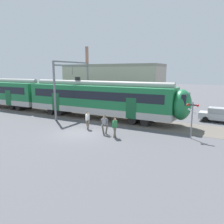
{
  "coord_description": "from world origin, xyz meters",
  "views": [
    {
      "loc": [
        11.33,
        -15.04,
        5.41
      ],
      "look_at": [
        1.71,
        2.8,
        1.6
      ],
      "focal_mm": 35.0,
      "sensor_mm": 36.0,
      "label": 1
    }
  ],
  "objects_px": {
    "pedestrian_grey": "(105,123)",
    "commuter_train": "(43,95)",
    "crossing_signal": "(192,114)",
    "parked_car_silver": "(219,115)",
    "pedestrian_white": "(88,119)",
    "pedestrian_green": "(115,126)"
  },
  "relations": [
    {
      "from": "pedestrian_green",
      "to": "commuter_train",
      "type": "bearing_deg",
      "value": 157.27
    },
    {
      "from": "commuter_train",
      "to": "pedestrian_grey",
      "type": "bearing_deg",
      "value": -23.02
    },
    {
      "from": "commuter_train",
      "to": "pedestrian_grey",
      "type": "distance_m",
      "value": 13.86
    },
    {
      "from": "parked_car_silver",
      "to": "crossing_signal",
      "type": "distance_m",
      "value": 7.81
    },
    {
      "from": "crossing_signal",
      "to": "parked_car_silver",
      "type": "bearing_deg",
      "value": 77.34
    },
    {
      "from": "pedestrian_white",
      "to": "parked_car_silver",
      "type": "xyz_separation_m",
      "value": [
        10.8,
        9.05,
        -0.18
      ]
    },
    {
      "from": "commuter_train",
      "to": "parked_car_silver",
      "type": "distance_m",
      "value": 21.69
    },
    {
      "from": "pedestrian_grey",
      "to": "pedestrian_green",
      "type": "distance_m",
      "value": 1.25
    },
    {
      "from": "parked_car_silver",
      "to": "pedestrian_grey",
      "type": "bearing_deg",
      "value": -130.86
    },
    {
      "from": "pedestrian_white",
      "to": "crossing_signal",
      "type": "distance_m",
      "value": 9.3
    },
    {
      "from": "pedestrian_grey",
      "to": "parked_car_silver",
      "type": "bearing_deg",
      "value": 49.14
    },
    {
      "from": "pedestrian_grey",
      "to": "commuter_train",
      "type": "bearing_deg",
      "value": 156.98
    },
    {
      "from": "pedestrian_white",
      "to": "pedestrian_green",
      "type": "height_order",
      "value": "same"
    },
    {
      "from": "pedestrian_grey",
      "to": "parked_car_silver",
      "type": "distance_m",
      "value": 12.97
    },
    {
      "from": "commuter_train",
      "to": "crossing_signal",
      "type": "distance_m",
      "value": 19.75
    },
    {
      "from": "pedestrian_white",
      "to": "crossing_signal",
      "type": "xyz_separation_m",
      "value": [
        9.11,
        1.53,
        1.05
      ]
    },
    {
      "from": "parked_car_silver",
      "to": "crossing_signal",
      "type": "xyz_separation_m",
      "value": [
        -1.69,
        -7.53,
        1.23
      ]
    },
    {
      "from": "commuter_train",
      "to": "pedestrian_white",
      "type": "bearing_deg",
      "value": -24.09
    },
    {
      "from": "pedestrian_grey",
      "to": "crossing_signal",
      "type": "bearing_deg",
      "value": 18.56
    },
    {
      "from": "commuter_train",
      "to": "pedestrian_green",
      "type": "xyz_separation_m",
      "value": [
        13.88,
        -5.82,
        -1.26
      ]
    },
    {
      "from": "pedestrian_green",
      "to": "crossing_signal",
      "type": "bearing_deg",
      "value": 25.67
    },
    {
      "from": "commuter_train",
      "to": "parked_car_silver",
      "type": "bearing_deg",
      "value": 11.76
    }
  ]
}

